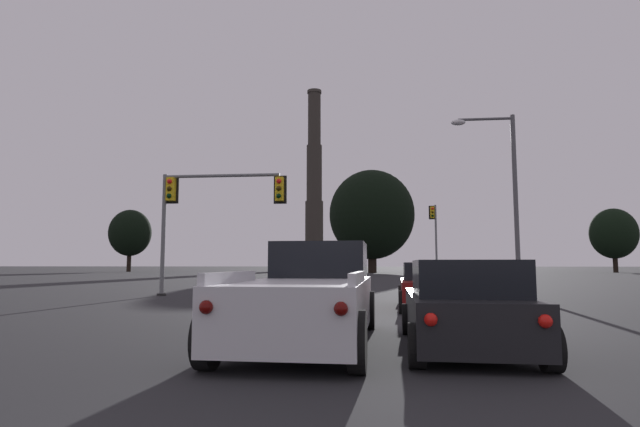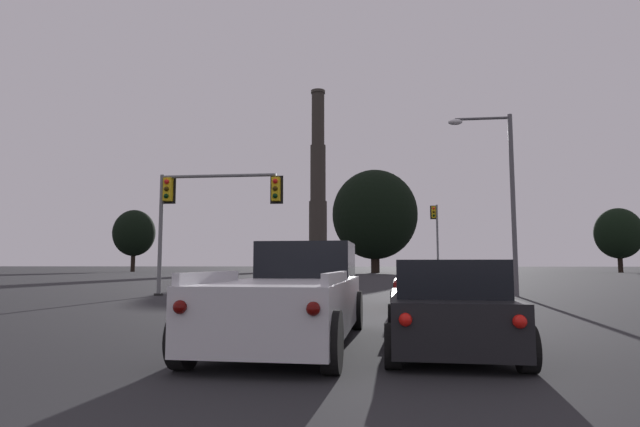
# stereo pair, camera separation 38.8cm
# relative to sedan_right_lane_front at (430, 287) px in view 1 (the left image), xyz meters

# --- Properties ---
(sedan_right_lane_front) EXTENTS (2.18, 4.78, 1.43)m
(sedan_right_lane_front) POSITION_rel_sedan_right_lane_front_xyz_m (0.00, 0.00, 0.00)
(sedan_right_lane_front) COLOR maroon
(sedan_right_lane_front) RESTS_ON ground_plane
(hatchback_right_lane_second) EXTENTS (2.03, 4.15, 1.44)m
(hatchback_right_lane_second) POSITION_rel_sedan_right_lane_front_xyz_m (-0.33, -7.78, -0.00)
(hatchback_right_lane_second) COLOR black
(hatchback_right_lane_second) RESTS_ON ground_plane
(pickup_truck_center_lane_second) EXTENTS (2.32, 5.55, 1.82)m
(pickup_truck_center_lane_second) POSITION_rel_sedan_right_lane_front_xyz_m (-2.90, -7.15, 0.14)
(pickup_truck_center_lane_second) COLOR silver
(pickup_truck_center_lane_second) RESTS_ON ground_plane
(traffic_light_far_right) EXTENTS (0.78, 0.50, 6.75)m
(traffic_light_far_right) POSITION_rel_sedan_right_lane_front_xyz_m (3.81, 29.83, 3.73)
(traffic_light_far_right) COLOR slate
(traffic_light_far_right) RESTS_ON ground_plane
(traffic_light_overhead_left) EXTENTS (5.70, 0.50, 5.37)m
(traffic_light_overhead_left) POSITION_rel_sedan_right_lane_front_xyz_m (-9.12, 5.08, 3.46)
(traffic_light_overhead_left) COLOR slate
(traffic_light_overhead_left) RESTS_ON ground_plane
(street_lamp) EXTENTS (2.79, 0.36, 8.01)m
(street_lamp) POSITION_rel_sedan_right_lane_front_xyz_m (4.05, 6.39, 4.25)
(street_lamp) COLOR #56565B
(street_lamp) RESTS_ON ground_plane
(smokestack) EXTENTS (7.08, 7.08, 44.98)m
(smokestack) POSITION_rel_sedan_right_lane_front_xyz_m (-16.03, 105.04, 17.01)
(smokestack) COLOR #2B2722
(smokestack) RESTS_ON ground_plane
(treeline_center_left) EXTENTS (13.64, 12.28, 16.57)m
(treeline_center_left) POSITION_rel_sedan_right_lane_front_xyz_m (-1.89, 64.14, 8.67)
(treeline_center_left) COLOR black
(treeline_center_left) RESTS_ON ground_plane
(treeline_far_left) EXTENTS (7.50, 6.75, 10.62)m
(treeline_far_left) POSITION_rel_sedan_right_lane_front_xyz_m (37.99, 71.07, 5.76)
(treeline_far_left) COLOR black
(treeline_far_left) RESTS_ON ground_plane
(treeline_right_mid) EXTENTS (7.67, 6.90, 11.32)m
(treeline_right_mid) POSITION_rel_sedan_right_lane_front_xyz_m (-45.88, 70.64, 6.39)
(treeline_right_mid) COLOR black
(treeline_right_mid) RESTS_ON ground_plane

